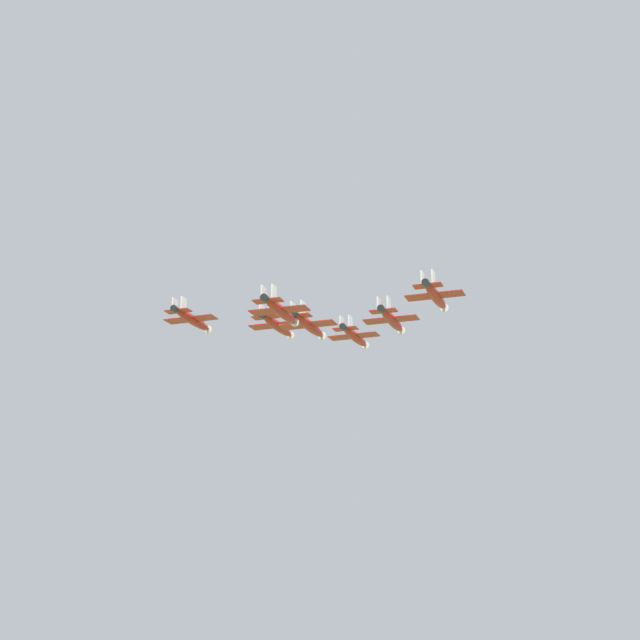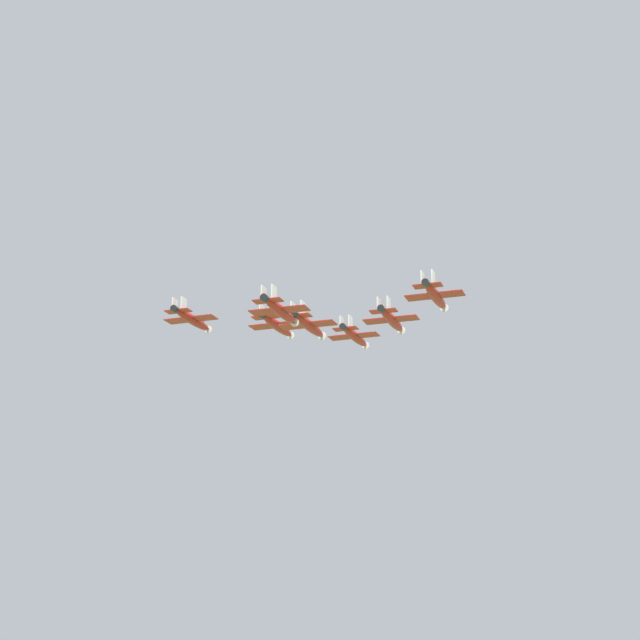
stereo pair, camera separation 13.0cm
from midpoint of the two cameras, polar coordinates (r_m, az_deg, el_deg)
name	(u,v)px [view 2 (the right image)]	position (r m, az deg, el deg)	size (l,w,h in m)	color
jet_lead	(355,336)	(202.49, 2.00, -0.92)	(10.85, 14.95, 3.48)	red
jet_left_wingman	(278,326)	(194.03, -2.37, -0.31)	(11.15, 15.16, 3.54)	red
jet_right_wingman	(392,320)	(186.76, 4.07, 0.00)	(11.25, 14.92, 3.51)	red
jet_left_outer	(193,320)	(186.50, -7.13, 0.03)	(10.53, 14.34, 3.35)	red
jet_right_outer	(436,296)	(171.61, 6.52, 1.35)	(10.94, 14.62, 3.44)	red
jet_slot_rear	(309,325)	(176.86, -0.59, -0.29)	(10.99, 14.86, 3.48)	red
jet_trailing	(281,311)	(164.60, -2.19, 0.52)	(10.87, 14.38, 3.39)	red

